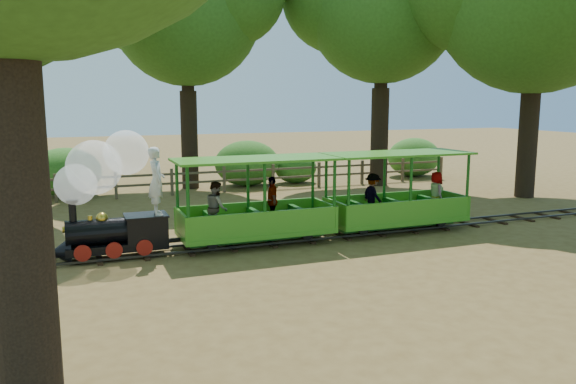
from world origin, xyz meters
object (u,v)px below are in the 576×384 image
object	(u,v)px
locomotive	(107,186)
fence	(249,176)
carriage_front	(252,212)
carriage_rear	(397,201)

from	to	relation	value
locomotive	fence	size ratio (longest dim) A/B	0.16
carriage_front	fence	xyz separation A→B (m)	(2.41, 7.98, -0.25)
carriage_front	fence	size ratio (longest dim) A/B	0.22
fence	carriage_rear	bearing A→B (deg)	-78.12
carriage_rear	fence	world-z (taller)	carriage_rear
locomotive	carriage_rear	size ratio (longest dim) A/B	0.74
carriage_front	carriage_rear	xyz separation A→B (m)	(4.09, 0.01, -0.01)
locomotive	carriage_front	xyz separation A→B (m)	(3.35, -0.04, -0.81)
locomotive	carriage_front	world-z (taller)	locomotive
carriage_rear	fence	distance (m)	8.15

